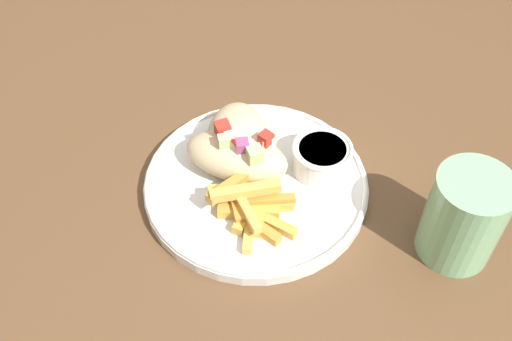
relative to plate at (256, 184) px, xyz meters
The scene contains 7 objects.
table 0.08m from the plate, 132.66° to the left, with size 1.48×1.48×0.74m.
plate is the anchor object (origin of this frame).
pita_sandwich_near 0.04m from the plate, 169.61° to the right, with size 0.14×0.12×0.06m.
pita_sandwich_far 0.06m from the plate, 167.46° to the left, with size 0.13×0.13×0.06m.
fries_pile 0.05m from the plate, 46.92° to the right, with size 0.12×0.09×0.04m.
sauce_ramekin 0.08m from the plate, 66.72° to the left, with size 0.07×0.07×0.04m.
water_glass 0.24m from the plate, 30.38° to the left, with size 0.08×0.08×0.11m.
Camera 1 is at (0.39, -0.32, 1.30)m, focal length 42.00 mm.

